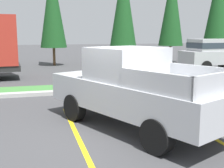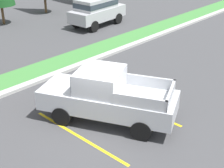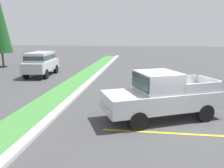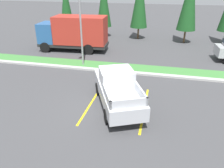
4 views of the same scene
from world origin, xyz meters
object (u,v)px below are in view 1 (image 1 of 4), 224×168
object	(u,v)px
cypress_tree_center	(52,5)
cypress_tree_far_right	(218,1)
cypress_tree_rightmost	(172,6)
pickup_truck_main	(133,89)
cypress_tree_right_inner	(123,4)
suv_distant	(215,52)

from	to	relation	value
cypress_tree_center	cypress_tree_far_right	xyz separation A→B (m)	(14.56, 0.31, 0.74)
cypress_tree_rightmost	cypress_tree_far_right	size ratio (longest dim) A/B	0.89
cypress_tree_rightmost	cypress_tree_far_right	xyz separation A→B (m)	(4.77, 0.45, 0.59)
cypress_tree_center	cypress_tree_far_right	distance (m)	14.58
pickup_truck_main	cypress_tree_right_inner	xyz separation A→B (m)	(4.60, 15.37, 3.70)
pickup_truck_main	cypress_tree_far_right	world-z (taller)	cypress_tree_far_right
pickup_truck_main	suv_distant	size ratio (longest dim) A/B	1.17
cypress_tree_rightmost	suv_distant	bearing A→B (deg)	-89.01
cypress_tree_right_inner	cypress_tree_rightmost	bearing A→B (deg)	7.10
cypress_tree_right_inner	cypress_tree_far_right	bearing A→B (deg)	6.22
pickup_truck_main	cypress_tree_far_right	bearing A→B (deg)	49.90
pickup_truck_main	cypress_tree_far_right	distance (m)	21.82
suv_distant	cypress_tree_far_right	world-z (taller)	cypress_tree_far_right
suv_distant	cypress_tree_center	world-z (taller)	cypress_tree_center
cypress_tree_rightmost	pickup_truck_main	bearing A→B (deg)	-119.52
cypress_tree_center	cypress_tree_rightmost	xyz separation A→B (m)	(9.78, -0.14, 0.14)
cypress_tree_far_right	cypress_tree_rightmost	bearing A→B (deg)	-174.59
cypress_tree_far_right	cypress_tree_right_inner	bearing A→B (deg)	-173.78
suv_distant	cypress_tree_rightmost	size ratio (longest dim) A/B	0.60
cypress_tree_center	cypress_tree_right_inner	bearing A→B (deg)	-7.36
pickup_truck_main	suv_distant	distance (m)	13.33
cypress_tree_center	cypress_tree_right_inner	xyz separation A→B (m)	(5.37, -0.69, 0.21)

